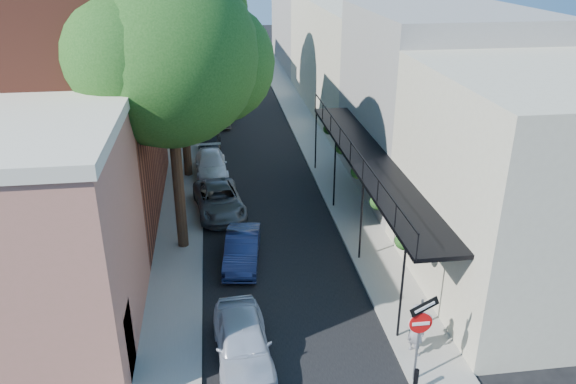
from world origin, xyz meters
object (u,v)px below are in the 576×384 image
object	(u,v)px
oak_mid	(186,45)
parked_car_f	(223,115)
parked_car_c	(219,200)
parked_car_g	(218,98)
oak_far	(190,3)
pedestrian	(416,329)
sign_post	(420,326)
bollard	(416,381)
parked_car_e	(209,141)
parked_car_d	(211,164)
oak_near	(180,58)
parked_car_a	(243,341)
parked_car_b	(242,249)

from	to	relation	value
oak_mid	parked_car_f	xyz separation A→B (m)	(1.82, 9.44, -6.43)
parked_car_c	parked_car_g	bearing A→B (deg)	81.83
oak_far	pedestrian	size ratio (longest dim) A/B	6.63
sign_post	oak_mid	xyz separation A→B (m)	(-6.58, 17.26, 5.02)
bollard	pedestrian	bearing A→B (deg)	71.41
parked_car_e	parked_car_d	bearing A→B (deg)	-88.25
bollard	parked_car_d	world-z (taller)	parked_car_d
sign_post	oak_far	size ratio (longest dim) A/B	0.25
parked_car_f	parked_car_g	distance (m)	4.73
bollard	parked_car_d	bearing A→B (deg)	107.46
parked_car_e	parked_car_g	xyz separation A→B (m)	(0.74, 10.15, 0.10)
sign_post	parked_car_f	xyz separation A→B (m)	(-4.76, 26.69, -1.41)
oak_mid	parked_car_d	bearing A→B (deg)	-7.43
oak_near	sign_post	bearing A→B (deg)	-54.91
sign_post	parked_car_f	world-z (taller)	sign_post
parked_car_a	parked_car_c	world-z (taller)	parked_car_a
oak_far	parked_car_a	xyz separation A→B (m)	(1.62, -24.62, -7.56)
oak_far	parked_car_a	world-z (taller)	oak_far
parked_car_b	parked_car_g	world-z (taller)	parked_car_g
parked_car_b	parked_car_c	size ratio (longest dim) A/B	0.82
parked_car_c	parked_car_f	xyz separation A→B (m)	(0.60, 14.47, -0.01)
oak_near	parked_car_d	distance (m)	10.74
oak_far	oak_mid	bearing A→B (deg)	-90.41
parked_car_c	parked_car_d	size ratio (longest dim) A/B	1.10
oak_far	parked_car_d	size ratio (longest dim) A/B	2.86
sign_post	oak_near	distance (m)	12.77
parked_car_f	parked_car_d	bearing A→B (deg)	-88.92
sign_post	oak_mid	bearing A→B (deg)	110.86
parked_car_c	parked_car_b	bearing A→B (deg)	-87.67
parked_car_e	pedestrian	xyz separation A→B (m)	(6.15, -20.10, 0.43)
parked_car_a	pedestrian	world-z (taller)	pedestrian
parked_car_f	parked_car_g	world-z (taller)	parked_car_g
parked_car_f	parked_car_a	bearing A→B (deg)	-83.60
parked_car_g	pedestrian	distance (m)	30.73
parked_car_e	parked_car_b	bearing A→B (deg)	-84.10
bollard	parked_car_e	bearing A→B (deg)	104.45
parked_car_b	parked_car_f	xyz separation A→B (m)	(-0.20, 19.25, 0.01)
oak_far	parked_car_e	bearing A→B (deg)	-81.48
parked_car_c	pedestrian	world-z (taller)	pedestrian
bollard	oak_mid	bearing A→B (deg)	109.90
sign_post	bollard	size ratio (longest dim) A/B	3.74
parked_car_c	pedestrian	bearing A→B (deg)	-69.70
bollard	parked_car_f	bearing A→B (deg)	99.61
parked_car_c	parked_car_g	distance (m)	19.19
oak_near	oak_far	xyz separation A→B (m)	(0.01, 17.01, 0.38)
bollard	parked_car_b	bearing A→B (deg)	119.06
pedestrian	parked_car_d	bearing A→B (deg)	4.16
oak_near	parked_car_c	size ratio (longest dim) A/B	2.49
parked_car_b	parked_car_d	bearing A→B (deg)	104.04
sign_post	parked_car_d	size ratio (longest dim) A/B	0.72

